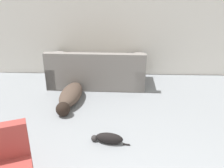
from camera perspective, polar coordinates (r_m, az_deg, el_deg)
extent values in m
cube|color=silver|center=(5.74, 3.41, 15.17)|extent=(7.08, 0.06, 2.72)
cube|color=gray|center=(5.46, -3.40, 2.39)|extent=(2.05, 0.92, 0.45)
cube|color=gray|center=(4.97, -3.98, 5.08)|extent=(2.03, 0.18, 0.35)
cube|color=gray|center=(5.41, 6.28, 2.88)|extent=(0.22, 0.88, 0.59)
cube|color=gray|center=(5.61, -12.76, 3.18)|extent=(0.22, 0.88, 0.59)
ellipsoid|color=#4C3D33|center=(4.77, -9.33, -2.33)|extent=(0.45, 0.97, 0.28)
sphere|color=black|center=(4.33, -11.14, -5.64)|extent=(0.26, 0.26, 0.25)
cylinder|color=#4C3D33|center=(5.34, -7.64, -0.71)|extent=(0.06, 0.24, 0.05)
ellipsoid|color=black|center=(3.63, -0.60, -12.30)|extent=(0.41, 0.21, 0.16)
sphere|color=#2D2B2B|center=(3.69, -4.06, -12.26)|extent=(0.11, 0.11, 0.09)
cylinder|color=black|center=(3.63, 3.32, -13.63)|extent=(0.10, 0.04, 0.02)
cube|color=#993833|center=(2.89, -24.16, -12.00)|extent=(0.56, 0.32, 0.40)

